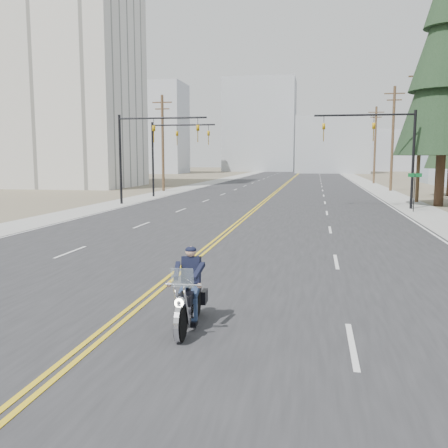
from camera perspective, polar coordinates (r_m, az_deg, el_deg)
name	(u,v)px	position (r m, az deg, el deg)	size (l,w,h in m)	color
road	(287,183)	(75.72, 7.25, 4.69)	(20.00, 200.00, 0.01)	#303033
sidewalk_left	(212,182)	(77.22, -1.33, 4.80)	(3.00, 200.00, 0.01)	#A5A5A0
sidewalk_right	(366,183)	(75.95, 15.97, 4.47)	(3.00, 200.00, 0.01)	#A5A5A0
traffic_mast_left	(144,141)	(39.80, -9.08, 9.31)	(7.10, 0.26, 7.00)	black
traffic_mast_right	(384,140)	(37.84, 17.86, 9.15)	(7.10, 0.26, 7.00)	black
traffic_mast_far	(170,145)	(47.51, -6.21, 8.97)	(6.10, 0.26, 7.00)	black
street_sign	(414,185)	(36.16, 20.94, 4.14)	(0.90, 0.06, 2.62)	black
utility_pole_c	(420,132)	(44.34, 21.49, 9.72)	(2.20, 0.30, 11.00)	brown
utility_pole_d	(393,137)	(59.14, 18.72, 9.40)	(2.20, 0.30, 11.50)	brown
utility_pole_e	(375,144)	(76.00, 16.88, 8.76)	(2.20, 0.30, 11.00)	brown
utility_pole_left	(163,142)	(56.11, -7.02, 9.34)	(2.20, 0.30, 10.50)	brown
apartment_block	(61,68)	(69.51, -18.13, 16.55)	(18.00, 14.00, 30.00)	silver
haze_bldg_a	(157,129)	(126.96, -7.71, 10.75)	(14.00, 12.00, 22.00)	#B7BCC6
haze_bldg_b	(332,145)	(130.61, 12.24, 8.80)	(18.00, 14.00, 14.00)	#ADB2B7
haze_bldg_d	(260,126)	(146.72, 4.15, 11.13)	(20.00, 15.00, 26.00)	#ADB2B7
haze_bldg_e	(388,151)	(156.91, 18.23, 7.98)	(14.00, 14.00, 12.00)	#B7BCC6
haze_bldg_f	(123,143)	(146.04, -11.51, 9.05)	(12.00, 12.00, 16.00)	#ADB2B7
motorcyclist	(188,289)	(10.66, -4.09, -7.41)	(0.95, 2.21, 1.72)	black
conifer_tall	(447,56)	(42.10, 24.09, 17.09)	(6.95, 6.95, 19.31)	#382619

